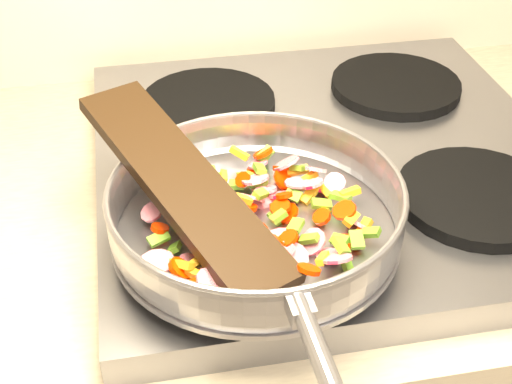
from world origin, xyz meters
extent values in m
cube|color=#939399|center=(-0.70, 1.67, 0.92)|extent=(0.60, 0.60, 0.04)
cylinder|color=black|center=(-0.84, 1.52, 0.95)|extent=(0.19, 0.19, 0.02)
cylinder|color=black|center=(-0.56, 1.52, 0.95)|extent=(0.19, 0.19, 0.02)
cylinder|color=black|center=(-0.84, 1.81, 0.95)|extent=(0.19, 0.19, 0.02)
cylinder|color=black|center=(-0.56, 1.81, 0.95)|extent=(0.19, 0.19, 0.02)
cylinder|color=#9E9EA5|center=(-0.83, 1.50, 0.96)|extent=(0.31, 0.31, 0.01)
torus|color=#9E9EA5|center=(-0.83, 1.50, 0.99)|extent=(0.36, 0.36, 0.05)
torus|color=#9E9EA5|center=(-0.83, 1.50, 1.01)|extent=(0.31, 0.31, 0.01)
cube|color=#9E9EA5|center=(-0.82, 1.34, 1.00)|extent=(0.02, 0.03, 0.02)
cube|color=#639C24|center=(-0.74, 1.45, 0.98)|extent=(0.02, 0.02, 0.01)
cube|color=#639C24|center=(-0.89, 1.39, 0.97)|extent=(0.02, 0.02, 0.02)
cylinder|color=#F92A00|center=(-0.74, 1.48, 0.98)|extent=(0.03, 0.04, 0.02)
cylinder|color=#F92A00|center=(-0.86, 1.46, 0.98)|extent=(0.03, 0.04, 0.02)
cylinder|color=#F92A00|center=(-0.76, 1.49, 0.97)|extent=(0.03, 0.03, 0.02)
cube|color=yellow|center=(-0.91, 1.59, 0.98)|extent=(0.02, 0.01, 0.02)
cube|color=#639C24|center=(-0.76, 1.43, 0.98)|extent=(0.02, 0.02, 0.02)
cube|color=yellow|center=(-0.85, 1.59, 0.97)|extent=(0.01, 0.02, 0.01)
cube|color=#639C24|center=(-0.81, 1.51, 0.97)|extent=(0.02, 0.02, 0.02)
cube|color=#639C24|center=(-0.81, 1.58, 0.98)|extent=(0.01, 0.02, 0.01)
cylinder|color=#F92A00|center=(-0.78, 1.57, 0.97)|extent=(0.03, 0.03, 0.03)
cube|color=yellow|center=(-0.89, 1.58, 0.98)|extent=(0.02, 0.02, 0.02)
cylinder|color=#F92A00|center=(-0.83, 1.48, 0.97)|extent=(0.02, 0.03, 0.02)
cube|color=#639C24|center=(-0.81, 1.49, 0.98)|extent=(0.02, 0.02, 0.01)
cylinder|color=#F92A00|center=(-0.84, 1.38, 0.97)|extent=(0.03, 0.03, 0.02)
cube|color=#639C24|center=(-0.80, 1.61, 0.98)|extent=(0.02, 0.02, 0.02)
cylinder|color=#F92A00|center=(-0.79, 1.51, 0.97)|extent=(0.03, 0.04, 0.02)
cylinder|color=red|center=(-0.79, 1.55, 0.97)|extent=(0.04, 0.04, 0.02)
cube|color=#639C24|center=(-0.82, 1.42, 0.97)|extent=(0.02, 0.02, 0.01)
cylinder|color=red|center=(-0.83, 1.48, 0.98)|extent=(0.04, 0.05, 0.03)
cylinder|color=red|center=(-0.81, 1.43, 0.98)|extent=(0.04, 0.04, 0.02)
cylinder|color=#F92A00|center=(-0.81, 1.60, 0.97)|extent=(0.02, 0.02, 0.01)
cylinder|color=red|center=(-0.94, 1.45, 0.97)|extent=(0.05, 0.05, 0.00)
cylinder|color=#F92A00|center=(-0.90, 1.41, 0.98)|extent=(0.03, 0.03, 0.02)
cylinder|color=#F92A00|center=(-0.80, 1.53, 0.96)|extent=(0.02, 0.02, 0.01)
cylinder|color=#F92A00|center=(-0.82, 1.41, 0.98)|extent=(0.03, 0.03, 0.01)
cube|color=yellow|center=(-0.87, 1.41, 0.99)|extent=(0.02, 0.02, 0.02)
cube|color=yellow|center=(-0.73, 1.47, 0.98)|extent=(0.02, 0.02, 0.01)
cylinder|color=#F92A00|center=(-0.93, 1.50, 0.98)|extent=(0.02, 0.02, 0.01)
cube|color=yellow|center=(-0.90, 1.44, 0.98)|extent=(0.02, 0.02, 0.01)
cube|color=yellow|center=(-0.75, 1.51, 0.97)|extent=(0.02, 0.02, 0.01)
cylinder|color=red|center=(-0.76, 1.54, 0.98)|extent=(0.04, 0.03, 0.02)
cylinder|color=red|center=(-0.81, 1.60, 0.97)|extent=(0.03, 0.03, 0.01)
cylinder|color=red|center=(-0.81, 1.46, 0.98)|extent=(0.03, 0.03, 0.01)
cube|color=yellow|center=(-0.76, 1.58, 0.97)|extent=(0.03, 0.01, 0.01)
cylinder|color=red|center=(-0.94, 1.53, 0.98)|extent=(0.03, 0.03, 0.02)
cube|color=#639C24|center=(-0.75, 1.42, 0.97)|extent=(0.01, 0.03, 0.02)
cylinder|color=#F92A00|center=(-0.80, 1.40, 0.99)|extent=(0.03, 0.03, 0.02)
cube|color=#639C24|center=(-0.87, 1.40, 0.97)|extent=(0.02, 0.02, 0.01)
cylinder|color=#F92A00|center=(-0.80, 1.47, 0.97)|extent=(0.03, 0.03, 0.02)
cylinder|color=red|center=(-0.77, 1.41, 0.98)|extent=(0.04, 0.04, 0.02)
cube|color=yellow|center=(-0.72, 1.52, 0.98)|extent=(0.02, 0.02, 0.01)
cube|color=#639C24|center=(-0.86, 1.59, 0.98)|extent=(0.01, 0.02, 0.02)
cylinder|color=red|center=(-0.88, 1.61, 0.97)|extent=(0.03, 0.03, 0.02)
cube|color=yellow|center=(-0.83, 1.62, 0.98)|extent=(0.02, 0.02, 0.02)
cylinder|color=red|center=(-0.86, 1.45, 0.97)|extent=(0.05, 0.05, 0.01)
cube|color=#639C24|center=(-0.83, 1.41, 0.97)|extent=(0.02, 0.02, 0.01)
cube|color=yellow|center=(-0.89, 1.51, 0.97)|extent=(0.02, 0.03, 0.01)
cube|color=#639C24|center=(-0.87, 1.46, 0.98)|extent=(0.02, 0.02, 0.01)
cylinder|color=#F92A00|center=(-0.82, 1.45, 0.98)|extent=(0.03, 0.03, 0.02)
cylinder|color=red|center=(-0.72, 1.48, 0.97)|extent=(0.03, 0.03, 0.03)
cylinder|color=#F92A00|center=(-0.83, 1.57, 0.98)|extent=(0.02, 0.02, 0.02)
cylinder|color=#F92A00|center=(-0.88, 1.58, 0.97)|extent=(0.03, 0.03, 0.01)
cylinder|color=#F92A00|center=(-0.86, 1.45, 0.98)|extent=(0.03, 0.03, 0.02)
cylinder|color=red|center=(-0.90, 1.57, 0.97)|extent=(0.04, 0.05, 0.03)
cylinder|color=#F92A00|center=(-0.81, 1.45, 0.99)|extent=(0.03, 0.03, 0.02)
cube|color=#639C24|center=(-0.75, 1.45, 0.97)|extent=(0.02, 0.02, 0.02)
cylinder|color=red|center=(-0.77, 1.55, 0.98)|extent=(0.04, 0.04, 0.01)
cube|color=yellow|center=(-0.89, 1.46, 0.98)|extent=(0.02, 0.01, 0.02)
cube|color=#639C24|center=(-0.82, 1.53, 0.99)|extent=(0.02, 0.02, 0.01)
cylinder|color=red|center=(-0.87, 1.50, 0.97)|extent=(0.03, 0.03, 0.01)
cube|color=#639C24|center=(-0.77, 1.58, 0.98)|extent=(0.02, 0.02, 0.01)
cube|color=#639C24|center=(-0.93, 1.49, 0.97)|extent=(0.03, 0.02, 0.01)
cube|color=#639C24|center=(-0.79, 1.47, 0.98)|extent=(0.02, 0.02, 0.01)
cube|color=#639C24|center=(-0.83, 1.58, 0.98)|extent=(0.02, 0.02, 0.01)
cylinder|color=#F92A00|center=(-0.83, 1.49, 0.97)|extent=(0.02, 0.02, 0.02)
cylinder|color=#F92A00|center=(-0.92, 1.44, 0.98)|extent=(0.03, 0.04, 0.03)
cube|color=yellow|center=(-0.72, 1.47, 0.97)|extent=(0.02, 0.02, 0.02)
cylinder|color=#F92A00|center=(-0.89, 1.39, 0.97)|extent=(0.04, 0.03, 0.02)
cylinder|color=red|center=(-0.77, 1.44, 0.97)|extent=(0.03, 0.03, 0.01)
cylinder|color=red|center=(-0.78, 1.45, 0.97)|extent=(0.03, 0.03, 0.02)
cylinder|color=red|center=(-0.81, 1.54, 0.97)|extent=(0.03, 0.03, 0.03)
cylinder|color=red|center=(-0.81, 1.55, 0.97)|extent=(0.03, 0.03, 0.02)
cylinder|color=#F92A00|center=(-0.83, 1.52, 0.98)|extent=(0.03, 0.03, 0.01)
cube|color=#639C24|center=(-0.73, 1.52, 0.98)|extent=(0.03, 0.03, 0.01)
cylinder|color=red|center=(-0.89, 1.48, 0.98)|extent=(0.03, 0.04, 0.03)
cylinder|color=red|center=(-0.82, 1.56, 0.98)|extent=(0.03, 0.03, 0.02)
cube|color=#639C24|center=(-0.87, 1.54, 0.99)|extent=(0.02, 0.02, 0.01)
cube|color=yellow|center=(-0.84, 1.52, 0.99)|extent=(0.02, 0.01, 0.01)
cube|color=yellow|center=(-0.76, 1.54, 0.97)|extent=(0.03, 0.02, 0.02)
cylinder|color=#F92A00|center=(-0.83, 1.42, 0.98)|extent=(0.04, 0.04, 0.01)
cube|color=yellow|center=(-0.87, 1.47, 0.98)|extent=(0.02, 0.02, 0.02)
cylinder|color=#F92A00|center=(-0.79, 1.52, 0.99)|extent=(0.03, 0.03, 0.02)
cylinder|color=red|center=(-0.86, 1.48, 0.97)|extent=(0.04, 0.04, 0.01)
cube|color=yellow|center=(-0.82, 1.43, 0.98)|extent=(0.01, 0.02, 0.01)
cylinder|color=#F92A00|center=(-0.85, 1.49, 0.97)|extent=(0.02, 0.02, 0.01)
cylinder|color=#F92A00|center=(-0.80, 1.61, 0.98)|extent=(0.03, 0.03, 0.02)
cylinder|color=#F92A00|center=(-0.74, 1.45, 0.97)|extent=(0.03, 0.03, 0.02)
cube|color=yellow|center=(-0.87, 1.45, 0.98)|extent=(0.02, 0.02, 0.01)
cube|color=yellow|center=(-0.74, 1.54, 0.97)|extent=(0.02, 0.03, 0.01)
cube|color=#639C24|center=(-0.92, 1.48, 0.97)|extent=(0.02, 0.02, 0.02)
cube|color=yellow|center=(-0.90, 1.43, 0.97)|extent=(0.02, 0.02, 0.01)
cube|color=#639C24|center=(-0.91, 1.53, 0.97)|extent=(0.02, 0.01, 0.02)
cube|color=#639C24|center=(-0.91, 1.48, 0.98)|extent=(0.02, 0.02, 0.01)
cube|color=yellow|center=(-0.78, 1.42, 0.98)|extent=(0.02, 0.02, 0.02)
cube|color=yellow|center=(-0.89, 1.41, 0.97)|extent=(0.03, 0.02, 0.01)
cube|color=#639C24|center=(-0.86, 1.59, 0.97)|extent=(0.02, 0.02, 0.01)
cylinder|color=red|center=(-0.82, 1.44, 0.98)|extent=(0.04, 0.05, 0.03)
cylinder|color=red|center=(-0.78, 1.58, 0.98)|extent=(0.04, 0.04, 0.03)
cylinder|color=red|center=(-0.83, 1.53, 0.98)|extent=(0.03, 0.03, 0.03)
cube|color=#639C24|center=(-0.78, 1.45, 0.98)|extent=(0.02, 0.02, 0.02)
cylinder|color=red|center=(-0.89, 1.41, 0.98)|extent=(0.03, 0.03, 0.02)
cube|color=#639C24|center=(-0.72, 1.45, 0.98)|extent=(0.02, 0.02, 0.01)
cylinder|color=red|center=(-0.73, 1.55, 0.97)|extent=(0.03, 0.03, 0.02)
cube|color=#639C24|center=(-0.78, 1.54, 0.97)|extent=(0.02, 0.02, 0.02)
cylinder|color=red|center=(-0.90, 1.55, 0.98)|extent=(0.03, 0.03, 0.02)
cylinder|color=red|center=(-0.91, 1.45, 0.97)|extent=(0.03, 0.03, 0.03)
cylinder|color=#F92A00|center=(-0.78, 1.58, 0.98)|extent=(0.02, 0.02, 0.02)
cube|color=#639C24|center=(-0.75, 1.51, 0.97)|extent=(0.02, 0.01, 0.01)
cylinder|color=red|center=(-0.75, 1.55, 0.97)|extent=(0.03, 0.03, 0.02)
cube|color=yellow|center=(-0.89, 1.45, 0.98)|extent=(0.02, 0.02, 0.01)
cube|color=#639C24|center=(-0.80, 1.62, 0.98)|extent=(0.02, 0.02, 0.02)
cylinder|color=red|center=(-0.88, 1.41, 0.97)|extent=(0.03, 0.04, 0.02)
cube|color=yellow|center=(-0.76, 1.56, 0.98)|extent=(0.03, 0.02, 0.01)
cube|color=#639C24|center=(-0.81, 1.56, 0.97)|extent=(0.02, 0.02, 0.01)
cylinder|color=#F92A00|center=(-0.80, 1.51, 0.98)|extent=(0.03, 0.03, 0.01)
cube|color=#639C24|center=(-0.84, 1.57, 0.97)|extent=(0.02, 0.02, 0.01)
cube|color=#639C24|center=(-0.73, 1.51, 0.97)|extent=(0.02, 0.02, 0.01)
cylinder|color=red|center=(-0.75, 1.56, 0.99)|extent=(0.04, 0.03, 0.02)
cube|color=yellow|center=(-0.91, 1.44, 0.98)|extent=(0.03, 0.03, 0.02)
cube|color=black|center=(-0.90, 1.53, 1.01)|extent=(0.21, 0.33, 0.08)
camera|label=1|loc=(-0.94, 0.92, 1.45)|focal=50.00mm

